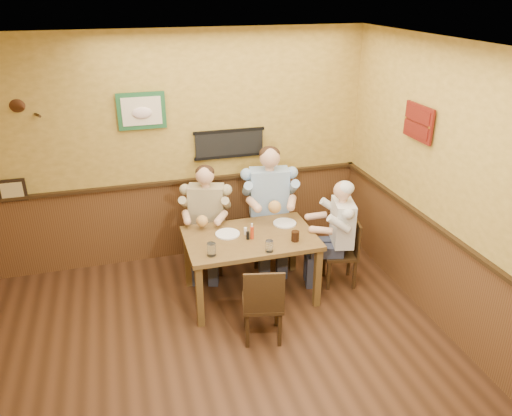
{
  "coord_description": "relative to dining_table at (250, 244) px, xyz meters",
  "views": [
    {
      "loc": [
        -0.5,
        -3.26,
        3.24
      ],
      "look_at": [
        0.81,
        1.28,
        1.1
      ],
      "focal_mm": 35.0,
      "sensor_mm": 36.0,
      "label": 1
    }
  ],
  "objects": [
    {
      "name": "salt_shaker",
      "position": [
        -0.04,
        0.05,
        0.13
      ],
      "size": [
        0.04,
        0.04,
        0.08
      ],
      "primitive_type": "cylinder",
      "rotation": [
        0.0,
        0.0,
        -0.09
      ],
      "color": "white",
      "rests_on": "dining_table"
    },
    {
      "name": "chair_near_side",
      "position": [
        -0.08,
        -0.73,
        -0.24
      ],
      "size": [
        0.46,
        0.46,
        0.84
      ],
      "primitive_type": null,
      "rotation": [
        0.0,
        0.0,
        2.92
      ],
      "color": "#31210F",
      "rests_on": "ground"
    },
    {
      "name": "chair_back_left",
      "position": [
        -0.34,
        0.7,
        -0.23
      ],
      "size": [
        0.49,
        0.49,
        0.85
      ],
      "primitive_type": null,
      "rotation": [
        0.0,
        0.0,
        -0.31
      ],
      "color": "#31210F",
      "rests_on": "ground"
    },
    {
      "name": "chair_right_end",
      "position": [
        1.07,
        -0.03,
        -0.26
      ],
      "size": [
        0.45,
        0.45,
        0.8
      ],
      "primitive_type": null,
      "rotation": [
        0.0,
        0.0,
        -1.8
      ],
      "color": "#31210F",
      "rests_on": "ground"
    },
    {
      "name": "cola_tumbler",
      "position": [
        0.43,
        -0.23,
        0.15
      ],
      "size": [
        0.1,
        0.1,
        0.11
      ],
      "primitive_type": "cylinder",
      "rotation": [
        0.0,
        0.0,
        -0.19
      ],
      "color": "black",
      "rests_on": "dining_table"
    },
    {
      "name": "pepper_shaker",
      "position": [
        -0.04,
        -0.06,
        0.14
      ],
      "size": [
        0.04,
        0.04,
        0.09
      ],
      "primitive_type": "cylinder",
      "rotation": [
        0.0,
        0.0,
        -0.23
      ],
      "color": "black",
      "rests_on": "dining_table"
    },
    {
      "name": "water_glass_left",
      "position": [
        -0.48,
        -0.29,
        0.16
      ],
      "size": [
        0.1,
        0.1,
        0.13
      ],
      "primitive_type": "cylinder",
      "rotation": [
        0.0,
        0.0,
        0.07
      ],
      "color": "silver",
      "rests_on": "dining_table"
    },
    {
      "name": "plate_far_right",
      "position": [
        0.46,
        0.18,
        0.1
      ],
      "size": [
        0.29,
        0.29,
        0.02
      ],
      "primitive_type": "cylinder",
      "rotation": [
        0.0,
        0.0,
        -0.11
      ],
      "color": "silver",
      "rests_on": "dining_table"
    },
    {
      "name": "dining_table",
      "position": [
        0.0,
        0.0,
        0.0
      ],
      "size": [
        1.4,
        0.9,
        0.75
      ],
      "color": "brown",
      "rests_on": "ground"
    },
    {
      "name": "chair_back_right",
      "position": [
        0.43,
        0.69,
        -0.18
      ],
      "size": [
        0.51,
        0.51,
        0.95
      ],
      "primitive_type": null,
      "rotation": [
        0.0,
        0.0,
        -0.17
      ],
      "color": "#31210F",
      "rests_on": "ground"
    },
    {
      "name": "diner_tan_shirt",
      "position": [
        -0.34,
        0.7,
        -0.05
      ],
      "size": [
        0.7,
        0.7,
        1.21
      ],
      "primitive_type": null,
      "rotation": [
        0.0,
        0.0,
        -0.31
      ],
      "color": "tan",
      "rests_on": "ground"
    },
    {
      "name": "diner_white_elder",
      "position": [
        1.07,
        -0.03,
        -0.08
      ],
      "size": [
        0.64,
        0.64,
        1.15
      ],
      "primitive_type": null,
      "rotation": [
        0.0,
        0.0,
        -1.8
      ],
      "color": "silver",
      "rests_on": "ground"
    },
    {
      "name": "plate_far_left",
      "position": [
        -0.23,
        0.11,
        0.1
      ],
      "size": [
        0.31,
        0.31,
        0.02
      ],
      "primitive_type": "cylinder",
      "rotation": [
        0.0,
        0.0,
        -0.21
      ],
      "color": "white",
      "rests_on": "dining_table"
    },
    {
      "name": "water_glass_mid",
      "position": [
        0.1,
        -0.37,
        0.15
      ],
      "size": [
        0.1,
        0.1,
        0.12
      ],
      "primitive_type": "cylinder",
      "rotation": [
        0.0,
        0.0,
        -0.28
      ],
      "color": "white",
      "rests_on": "dining_table"
    },
    {
      "name": "diner_blue_polo",
      "position": [
        0.43,
        0.69,
        0.02
      ],
      "size": [
        0.72,
        0.72,
        1.36
      ],
      "primitive_type": null,
      "rotation": [
        0.0,
        0.0,
        -0.17
      ],
      "color": "#89A9CE",
      "rests_on": "ground"
    },
    {
      "name": "hot_sauce_bottle",
      "position": [
        0.0,
        -0.06,
        0.17
      ],
      "size": [
        0.04,
        0.04,
        0.16
      ],
      "primitive_type": "cylinder",
      "rotation": [
        0.0,
        0.0,
        0.12
      ],
      "color": "#BC3514",
      "rests_on": "dining_table"
    },
    {
      "name": "room",
      "position": [
        -0.62,
        -1.16,
        1.03
      ],
      "size": [
        5.02,
        5.03,
        2.81
      ],
      "color": "black",
      "rests_on": "ground"
    }
  ]
}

